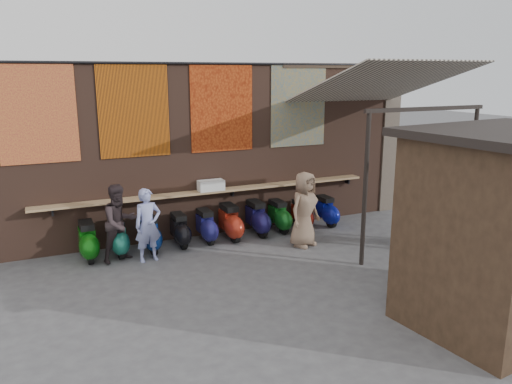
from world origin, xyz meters
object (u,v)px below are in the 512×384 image
shelf_box (211,185)px  shopper_tan (304,209)px  scooter_stool_4 (206,226)px  scooter_stool_2 (150,234)px  shopper_grey (461,207)px  scooter_stool_1 (118,238)px  scooter_stool_5 (230,222)px  scooter_stool_3 (180,230)px  scooter_stool_9 (326,211)px  scooter_stool_6 (257,218)px  scooter_stool_7 (279,216)px  market_stall (504,233)px  scooter_stool_8 (301,214)px  scooter_stool_0 (88,242)px  shopper_navy (413,208)px  diner_right (120,223)px  diner_left (148,225)px

shelf_box → shopper_tan: shopper_tan is taller
shelf_box → scooter_stool_4: 0.95m
shelf_box → scooter_stool_2: 1.79m
shopper_grey → shopper_tan: size_ratio=1.11×
scooter_stool_1 → scooter_stool_5: bearing=-0.7°
scooter_stool_4 → scooter_stool_3: bearing=180.0°
shelf_box → scooter_stool_9: shelf_box is taller
scooter_stool_2 → scooter_stool_3: (0.68, 0.05, -0.03)m
scooter_stool_6 → scooter_stool_7: bearing=2.0°
shopper_grey → market_stall: 3.48m
scooter_stool_2 → scooter_stool_8: bearing=1.4°
scooter_stool_4 → scooter_stool_0: bearing=-179.1°
scooter_stool_0 → scooter_stool_9: bearing=0.2°
scooter_stool_9 → shopper_navy: size_ratio=0.42×
shopper_navy → scooter_stool_9: bearing=-91.1°
diner_right → shopper_tan: size_ratio=0.96×
shelf_box → scooter_stool_2: bearing=-167.2°
scooter_stool_0 → shopper_tan: size_ratio=0.49×
scooter_stool_0 → scooter_stool_1: 0.61m
shelf_box → scooter_stool_5: bearing=-46.5°
scooter_stool_1 → market_stall: (4.85, -5.39, 1.06)m
market_stall → scooter_stool_5: bearing=106.7°
scooter_stool_2 → market_stall: 6.87m
shelf_box → market_stall: 6.29m
scooter_stool_0 → scooter_stool_8: 5.10m
scooter_stool_7 → shopper_navy: bearing=-47.6°
scooter_stool_2 → shopper_grey: (6.25, -2.62, 0.55)m
scooter_stool_2 → shopper_grey: size_ratio=0.44×
scooter_stool_1 → scooter_stool_5: (2.54, -0.03, 0.03)m
scooter_stool_5 → scooter_stool_8: size_ratio=1.19×
scooter_stool_6 → shopper_tan: shopper_tan is taller
scooter_stool_7 → scooter_stool_8: size_ratio=1.09×
scooter_stool_3 → shopper_grey: bearing=-25.6°
diner_right → shopper_tan: shopper_tan is taller
scooter_stool_5 → diner_right: (-2.54, -0.30, 0.40)m
scooter_stool_6 → market_stall: market_stall is taller
diner_right → scooter_stool_8: bearing=-19.5°
scooter_stool_4 → scooter_stool_7: size_ratio=0.99×
scooter_stool_1 → scooter_stool_6: bearing=0.6°
scooter_stool_8 → diner_left: size_ratio=0.47×
scooter_stool_0 → scooter_stool_3: (1.96, 0.04, -0.03)m
scooter_stool_3 → market_stall: market_stall is taller
scooter_stool_1 → scooter_stool_7: bearing=0.8°
scooter_stool_0 → scooter_stool_5: bearing=-0.2°
market_stall → scooter_stool_2: bearing=121.3°
scooter_stool_0 → scooter_stool_6: (3.87, 0.05, 0.01)m
scooter_stool_1 → shopper_grey: size_ratio=0.43×
scooter_stool_1 → scooter_stool_3: size_ratio=1.05×
scooter_stool_2 → diner_right: 0.85m
shelf_box → scooter_stool_4: bearing=-128.8°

